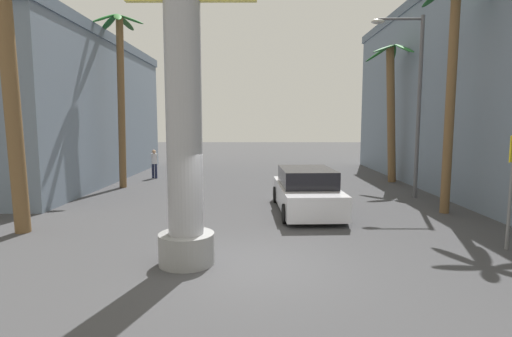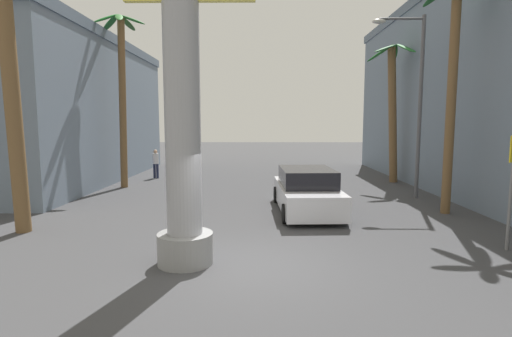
% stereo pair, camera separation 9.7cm
% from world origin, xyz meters
% --- Properties ---
extents(ground_plane, '(92.24, 92.24, 0.00)m').
position_xyz_m(ground_plane, '(0.00, 10.00, 0.00)').
color(ground_plane, '#424244').
extents(building_left, '(7.28, 16.68, 7.73)m').
position_xyz_m(building_left, '(-11.06, 13.20, 3.88)').
color(building_left, slate).
rests_on(building_left, ground).
extents(neon_sign_pole, '(3.13, 1.25, 11.51)m').
position_xyz_m(neon_sign_pole, '(-1.54, 0.11, 5.30)').
color(neon_sign_pole, '#9E9EA3').
rests_on(neon_sign_pole, ground).
extents(street_lamp, '(2.17, 0.28, 7.50)m').
position_xyz_m(street_lamp, '(6.44, 8.14, 4.47)').
color(street_lamp, '#59595E').
rests_on(street_lamp, ground).
extents(crossing_sign, '(0.47, 0.47, 2.89)m').
position_xyz_m(crossing_sign, '(6.34, 1.18, 1.88)').
color(crossing_sign, slate).
rests_on(crossing_sign, ground).
extents(car_lead, '(2.24, 4.89, 1.56)m').
position_xyz_m(car_lead, '(1.79, 5.42, 0.74)').
color(car_lead, black).
rests_on(car_lead, ground).
extents(palm_tree_near_left, '(3.30, 3.31, 8.13)m').
position_xyz_m(palm_tree_near_left, '(-6.67, 2.46, 4.74)').
color(palm_tree_near_left, brown).
rests_on(palm_tree_near_left, ground).
extents(palm_tree_near_right, '(2.61, 2.51, 7.98)m').
position_xyz_m(palm_tree_near_right, '(6.67, 5.26, 5.05)').
color(palm_tree_near_right, brown).
rests_on(palm_tree_near_right, ground).
extents(palm_tree_mid_left, '(2.37, 2.45, 8.32)m').
position_xyz_m(palm_tree_mid_left, '(-6.54, 10.80, 4.96)').
color(palm_tree_mid_left, brown).
rests_on(palm_tree_mid_left, ground).
extents(palm_tree_mid_right, '(2.93, 2.97, 7.25)m').
position_xyz_m(palm_tree_mid_right, '(7.08, 12.62, 4.24)').
color(palm_tree_mid_right, brown).
rests_on(palm_tree_mid_right, ground).
extents(pedestrian_far_left, '(0.44, 0.44, 1.64)m').
position_xyz_m(pedestrian_far_left, '(-5.86, 13.98, 0.96)').
color(pedestrian_far_left, '#1E233F').
rests_on(pedestrian_far_left, ground).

